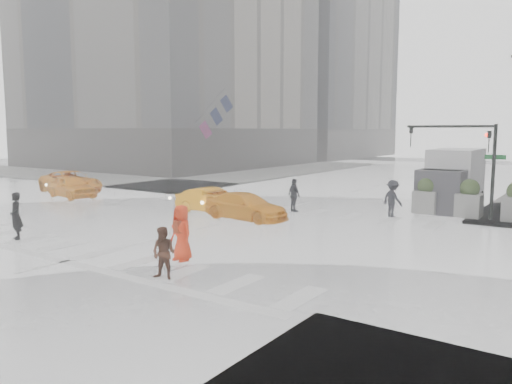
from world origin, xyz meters
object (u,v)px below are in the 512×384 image
Objects in this scene: traffic_signal_pole at (471,152)px; box_truck at (452,178)px; taxi_mid at (212,201)px; pedestrian_brown at (164,253)px; pedestrian_orange at (181,233)px; taxi_front at (71,186)px.

traffic_signal_pole is 3.70m from box_truck.
traffic_signal_pole reaches higher than taxi_mid.
box_truck is (3.50, 17.84, 0.96)m from pedestrian_brown.
pedestrian_brown is 0.82× the size of pedestrian_orange.
pedestrian_orange is at bearing -104.00° from taxi_front.
taxi_mid is at bearing 134.14° from pedestrian_orange.
taxi_front is 22.53m from box_truck.
pedestrian_brown reaches higher than taxi_front.
taxi_mid is (11.01, 0.50, -0.07)m from taxi_front.
taxi_front is 1.07× the size of taxi_mid.
pedestrian_orange is 0.44× the size of taxi_front.
taxi_front is at bearing -158.16° from box_truck.
taxi_mid is 12.83m from box_truck.
pedestrian_orange reaches higher than pedestrian_brown.
pedestrian_orange is 0.30× the size of box_truck.
box_truck is at bearing 65.75° from pedestrian_brown.
traffic_signal_pole reaches higher than box_truck.
pedestrian_brown is 18.20m from box_truck.
traffic_signal_pole is at bearing -64.94° from taxi_mid.
taxi_front is at bearing 166.11° from pedestrian_orange.
traffic_signal_pole reaches higher than pedestrian_orange.
taxi_front is at bearing -165.39° from traffic_signal_pole.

